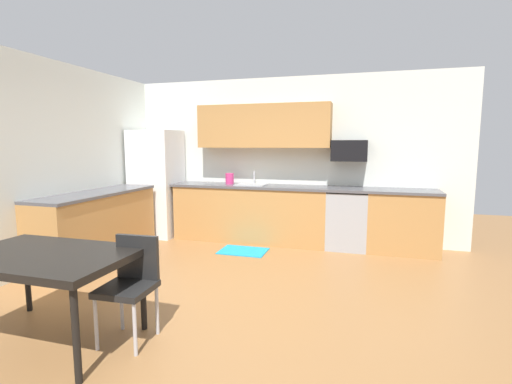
% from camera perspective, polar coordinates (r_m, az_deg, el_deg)
% --- Properties ---
extents(ground_plane, '(12.00, 12.00, 0.00)m').
position_cam_1_polar(ground_plane, '(4.10, -4.12, -15.79)').
color(ground_plane, olive).
extents(wall_back, '(5.80, 0.10, 2.70)m').
position_cam_1_polar(wall_back, '(6.32, 4.26, 4.99)').
color(wall_back, silver).
rests_on(wall_back, ground).
extents(wall_left, '(0.10, 5.80, 2.70)m').
position_cam_1_polar(wall_left, '(5.33, -32.10, 3.45)').
color(wall_left, silver).
rests_on(wall_left, ground).
extents(cabinet_run_back, '(2.54, 0.60, 0.90)m').
position_cam_1_polar(cabinet_run_back, '(6.21, -0.87, -3.40)').
color(cabinet_run_back, '#AD7A42').
rests_on(cabinet_run_back, ground).
extents(cabinet_run_back_right, '(1.01, 0.60, 0.90)m').
position_cam_1_polar(cabinet_run_back_right, '(5.96, 21.55, -4.37)').
color(cabinet_run_back_right, '#AD7A42').
rests_on(cabinet_run_back_right, ground).
extents(cabinet_run_left, '(0.60, 2.00, 0.90)m').
position_cam_1_polar(cabinet_run_left, '(5.77, -23.19, -4.84)').
color(cabinet_run_left, '#AD7A42').
rests_on(cabinet_run_left, ground).
extents(countertop_back, '(4.80, 0.64, 0.04)m').
position_cam_1_polar(countertop_back, '(6.01, 3.51, 0.77)').
color(countertop_back, '#4C4C51').
rests_on(countertop_back, cabinet_run_back).
extents(countertop_left, '(0.64, 2.00, 0.04)m').
position_cam_1_polar(countertop_left, '(5.69, -23.43, -0.20)').
color(countertop_left, '#4C4C51').
rests_on(countertop_left, cabinet_run_left).
extents(upper_cabinets_back, '(2.20, 0.34, 0.70)m').
position_cam_1_polar(upper_cabinets_back, '(6.18, 1.11, 10.06)').
color(upper_cabinets_back, '#AD7A42').
extents(refrigerator, '(0.76, 0.70, 1.85)m').
position_cam_1_polar(refrigerator, '(6.77, -14.94, 1.29)').
color(refrigerator, white).
rests_on(refrigerator, ground).
extents(oven_range, '(0.60, 0.60, 0.91)m').
position_cam_1_polar(oven_range, '(5.94, 13.76, -4.05)').
color(oven_range, '#999BA0').
rests_on(oven_range, ground).
extents(microwave, '(0.54, 0.36, 0.32)m').
position_cam_1_polar(microwave, '(5.93, 14.13, 6.16)').
color(microwave, black).
extents(sink_basin, '(0.48, 0.40, 0.14)m').
position_cam_1_polar(sink_basin, '(6.14, -0.77, 0.54)').
color(sink_basin, '#A5A8AD').
rests_on(sink_basin, countertop_back).
extents(sink_faucet, '(0.02, 0.02, 0.24)m').
position_cam_1_polar(sink_faucet, '(6.29, -0.28, 2.18)').
color(sink_faucet, '#B2B5BA').
rests_on(sink_faucet, countertop_back).
extents(dining_table, '(1.40, 0.90, 0.74)m').
position_cam_1_polar(dining_table, '(3.48, -29.74, -9.10)').
color(dining_table, black).
rests_on(dining_table, ground).
extents(chair_near_table, '(0.42, 0.42, 0.85)m').
position_cam_1_polar(chair_near_table, '(3.30, -18.60, -12.58)').
color(chair_near_table, black).
rests_on(chair_near_table, ground).
extents(floor_mat, '(0.70, 0.50, 0.01)m').
position_cam_1_polar(floor_mat, '(5.68, -1.97, -9.02)').
color(floor_mat, '#198CBF').
rests_on(floor_mat, ground).
extents(kettle, '(0.14, 0.14, 0.20)m').
position_cam_1_polar(kettle, '(6.30, -4.06, 1.98)').
color(kettle, '#CC3372').
rests_on(kettle, countertop_back).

